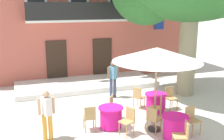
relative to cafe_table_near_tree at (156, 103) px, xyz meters
name	(u,v)px	position (x,y,z in m)	size (l,w,h in m)	color
ground_plane	(127,109)	(-0.92, 0.70, -0.39)	(120.00, 120.00, 0.00)	beige
building_facade	(72,12)	(-1.70, 7.69, 3.36)	(13.00, 5.09, 7.50)	#BC5B4C
entrance_step_platform	(87,84)	(-1.71, 4.35, -0.27)	(7.13, 2.71, 0.25)	silver
cafe_table_near_tree	(156,103)	(0.00, 0.00, 0.00)	(0.86, 0.86, 0.76)	#DB1984
cafe_chair_near_tree_0	(138,96)	(-0.48, 0.58, 0.14)	(0.56, 0.56, 0.91)	tan
cafe_chair_near_tree_1	(158,106)	(-0.28, -0.70, 0.14)	(0.54, 0.54, 0.91)	tan
cafe_chair_near_tree_2	(170,96)	(0.74, 0.12, 0.14)	(0.43, 0.43, 0.91)	tan
cafe_table_middle	(175,127)	(-0.49, -2.19, 0.00)	(0.86, 0.86, 0.76)	#DB1984
cafe_chair_middle_0	(192,118)	(0.24, -2.03, 0.14)	(0.44, 0.44, 0.91)	tan
cafe_chair_middle_1	(153,118)	(-0.96, -1.60, 0.14)	(0.55, 0.55, 0.91)	tan
cafe_chair_middle_2	(183,134)	(-0.70, -2.92, 0.14)	(0.52, 0.52, 0.91)	tan
cafe_table_front	(111,117)	(-2.15, -0.77, 0.00)	(0.86, 0.86, 0.76)	#DB1984
cafe_chair_front_0	(128,119)	(-1.77, -1.42, 0.14)	(0.53, 0.53, 0.91)	tan
cafe_chair_front_1	(114,106)	(-1.79, -0.11, 0.14)	(0.56, 0.56, 0.91)	tan
cafe_chair_front_2	(90,117)	(-2.90, -0.78, 0.14)	(0.43, 0.43, 0.91)	tan
cafe_umbrella	(157,55)	(-0.81, -1.43, 2.22)	(2.90, 2.90, 2.85)	#997A56
pedestrian_near_entrance	(47,112)	(-4.30, -0.91, 0.53)	(0.53, 0.40, 1.64)	gold
pedestrian_mid_plaza	(113,77)	(-1.00, 2.22, 0.57)	(0.53, 0.40, 1.70)	#384260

